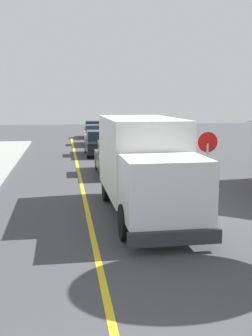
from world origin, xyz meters
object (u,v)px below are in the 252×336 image
(box_truck, at_px, (144,162))
(parked_car_mid, at_px, (99,144))
(parked_car_far, at_px, (95,135))
(parked_car_furthest, at_px, (94,130))
(parked_car_near, at_px, (115,158))
(stop_sign, at_px, (207,153))

(box_truck, bearing_deg, parked_car_mid, 91.04)
(parked_car_far, height_order, parked_car_furthest, same)
(box_truck, xyz_separation_m, parked_car_mid, (-0.27, 15.03, -0.97))
(parked_car_near, height_order, parked_car_furthest, same)
(parked_car_far, xyz_separation_m, stop_sign, (2.70, -20.20, 1.06))
(parked_car_mid, relative_size, parked_car_furthest, 0.98)
(box_truck, bearing_deg, stop_sign, 26.87)
(box_truck, bearing_deg, parked_car_near, 90.53)
(parked_car_near, height_order, stop_sign, stop_sign)
(box_truck, distance_m, parked_car_far, 21.57)
(box_truck, xyz_separation_m, stop_sign, (2.66, 1.35, 0.09))
(parked_car_furthest, bearing_deg, box_truck, -90.64)
(parked_car_mid, bearing_deg, parked_car_near, -88.43)
(stop_sign, bearing_deg, parked_car_near, 113.34)
(box_truck, xyz_separation_m, parked_car_furthest, (0.31, 28.05, -0.97))
(parked_car_mid, distance_m, parked_car_furthest, 13.04)
(box_truck, relative_size, parked_car_furthest, 1.61)
(box_truck, distance_m, parked_car_mid, 15.06)
(parked_car_mid, bearing_deg, box_truck, -88.96)
(box_truck, distance_m, parked_car_near, 7.75)
(parked_car_furthest, bearing_deg, parked_car_mid, -92.58)
(parked_car_mid, distance_m, parked_car_far, 6.53)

